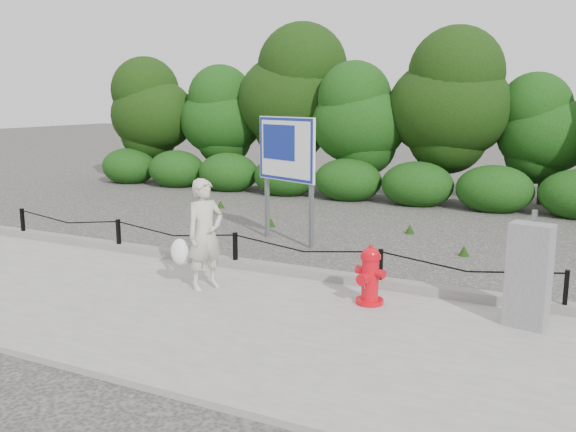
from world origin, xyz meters
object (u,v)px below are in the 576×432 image
(fire_hydrant, at_px, (370,276))
(pedestrian, at_px, (204,235))
(utility_cabinet, at_px, (529,276))
(advertising_sign, at_px, (286,155))

(fire_hydrant, height_order, pedestrian, pedestrian)
(utility_cabinet, bearing_deg, fire_hydrant, -166.73)
(pedestrian, height_order, advertising_sign, advertising_sign)
(pedestrian, height_order, utility_cabinet, pedestrian)
(fire_hydrant, bearing_deg, advertising_sign, 145.10)
(utility_cabinet, bearing_deg, pedestrian, -162.07)
(pedestrian, distance_m, advertising_sign, 3.57)
(utility_cabinet, relative_size, advertising_sign, 0.57)
(fire_hydrant, distance_m, utility_cabinet, 2.02)
(pedestrian, xyz_separation_m, advertising_sign, (-0.37, 3.44, 0.88))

